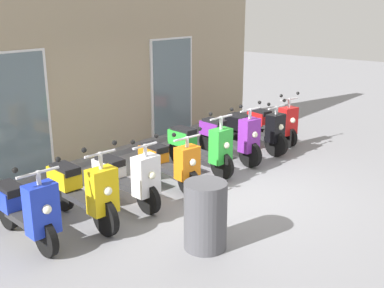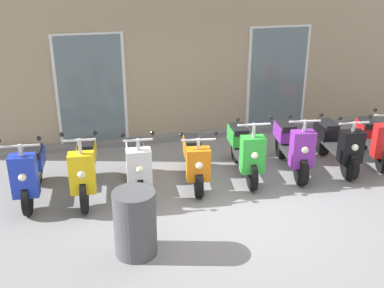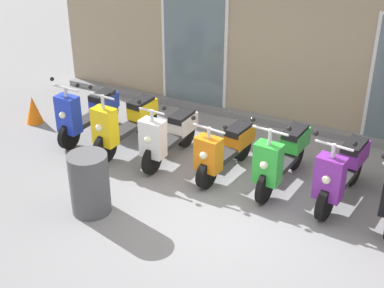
{
  "view_description": "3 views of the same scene",
  "coord_description": "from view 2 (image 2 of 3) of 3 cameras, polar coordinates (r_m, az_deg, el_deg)",
  "views": [
    {
      "loc": [
        -6.0,
        -4.3,
        3.06
      ],
      "look_at": [
        -0.16,
        0.62,
        0.76
      ],
      "focal_mm": 44.18,
      "sensor_mm": 36.0,
      "label": 1
    },
    {
      "loc": [
        -2.24,
        -6.04,
        3.64
      ],
      "look_at": [
        -0.55,
        0.59,
        0.85
      ],
      "focal_mm": 43.31,
      "sensor_mm": 36.0,
      "label": 2
    },
    {
      "loc": [
        2.45,
        -6.01,
        4.47
      ],
      "look_at": [
        -0.69,
        0.33,
        0.73
      ],
      "focal_mm": 51.02,
      "sensor_mm": 36.0,
      "label": 3
    }
  ],
  "objects": [
    {
      "name": "scooter_white",
      "position": [
        7.67,
        -6.76,
        -2.4
      ],
      "size": [
        0.52,
        1.53,
        1.2
      ],
      "color": "black",
      "rests_on": "ground_plane"
    },
    {
      "name": "scooter_purple",
      "position": [
        8.46,
        12.27,
        -0.21
      ],
      "size": [
        0.62,
        1.63,
        1.26
      ],
      "color": "black",
      "rests_on": "ground_plane"
    },
    {
      "name": "scooter_yellow",
      "position": [
        7.61,
        -13.03,
        -2.77
      ],
      "size": [
        0.54,
        1.67,
        1.3
      ],
      "color": "black",
      "rests_on": "ground_plane"
    },
    {
      "name": "scooter_blue",
      "position": [
        7.75,
        -19.31,
        -3.18
      ],
      "size": [
        0.62,
        1.55,
        1.24
      ],
      "color": "black",
      "rests_on": "ground_plane"
    },
    {
      "name": "scooter_green",
      "position": [
        8.13,
        6.49,
        -0.62
      ],
      "size": [
        0.61,
        1.65,
        1.28
      ],
      "color": "black",
      "rests_on": "ground_plane"
    },
    {
      "name": "scooter_orange",
      "position": [
        7.88,
        0.37,
        -1.88
      ],
      "size": [
        0.62,
        1.5,
        1.11
      ],
      "color": "black",
      "rests_on": "ground_plane"
    },
    {
      "name": "scooter_red",
      "position": [
        9.35,
        21.54,
        0.7
      ],
      "size": [
        0.72,
        1.47,
        1.2
      ],
      "color": "black",
      "rests_on": "ground_plane"
    },
    {
      "name": "storefront_facade",
      "position": [
        9.64,
        -0.67,
        12.08
      ],
      "size": [
        9.88,
        0.5,
        4.03
      ],
      "color": "gray",
      "rests_on": "ground_plane"
    },
    {
      "name": "ground_plane",
      "position": [
        7.4,
        5.28,
        -7.41
      ],
      "size": [
        40.0,
        40.0,
        0.0
      ],
      "primitive_type": "plane",
      "color": "gray"
    },
    {
      "name": "scooter_black",
      "position": [
        8.85,
        17.41,
        0.14
      ],
      "size": [
        0.6,
        1.65,
        1.17
      ],
      "color": "black",
      "rests_on": "ground_plane"
    },
    {
      "name": "trash_bin",
      "position": [
        6.09,
        -7.02,
        -9.64
      ],
      "size": [
        0.56,
        0.56,
        0.9
      ],
      "primitive_type": "cylinder",
      "color": "#4C4C51",
      "rests_on": "ground_plane"
    }
  ]
}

